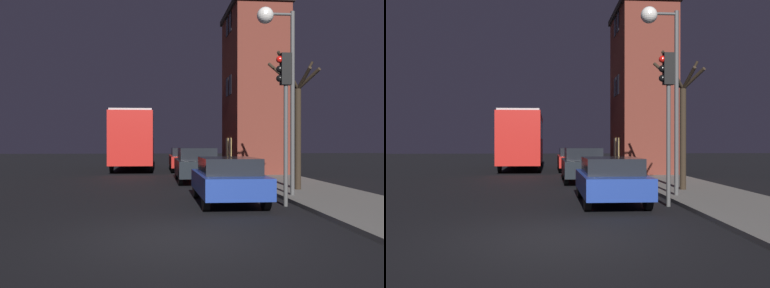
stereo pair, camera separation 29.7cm
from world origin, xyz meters
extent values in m
plane|color=black|center=(0.00, 0.00, 0.00)|extent=(120.00, 120.00, 0.00)
cube|color=brown|center=(5.26, 16.14, 4.66)|extent=(2.94, 5.12, 9.08)
cube|color=black|center=(5.26, 16.14, 9.35)|extent=(3.18, 5.36, 0.30)
cube|color=#F2D172|center=(3.77, 15.62, 1.52)|extent=(0.03, 0.70, 1.10)
cube|color=#F2D172|center=(3.77, 16.65, 1.52)|extent=(0.03, 0.70, 1.10)
cube|color=black|center=(3.77, 15.62, 5.06)|extent=(0.03, 0.70, 1.10)
cube|color=black|center=(3.77, 16.65, 5.06)|extent=(0.03, 0.70, 1.10)
cube|color=black|center=(3.77, 15.62, 8.60)|extent=(0.03, 0.70, 1.10)
cube|color=black|center=(3.77, 16.65, 8.60)|extent=(0.03, 0.70, 1.10)
cylinder|color=#4C4C4C|center=(3.98, 5.24, 3.09)|extent=(0.14, 0.14, 5.94)
cylinder|color=#4C4C4C|center=(3.53, 5.24, 5.96)|extent=(0.90, 0.09, 0.09)
sphere|color=white|center=(3.08, 5.24, 5.91)|extent=(0.54, 0.54, 0.54)
cylinder|color=#4C4C4C|center=(3.27, 3.65, 1.73)|extent=(0.12, 0.12, 3.46)
cube|color=black|center=(3.27, 3.65, 3.91)|extent=(0.30, 0.24, 0.90)
sphere|color=red|center=(3.09, 3.65, 4.18)|extent=(0.20, 0.20, 0.20)
sphere|color=black|center=(3.09, 3.65, 3.91)|extent=(0.20, 0.20, 0.20)
sphere|color=black|center=(3.09, 3.65, 3.64)|extent=(0.20, 0.20, 0.20)
cylinder|color=#2D2319|center=(4.71, 6.84, 1.94)|extent=(0.23, 0.23, 3.64)
cylinder|color=#2D2319|center=(4.33, 7.44, 4.32)|extent=(0.89, 1.32, 1.20)
cylinder|color=#2D2319|center=(4.22, 6.44, 4.34)|extent=(1.09, 0.94, 1.24)
cylinder|color=#2D2319|center=(4.92, 6.68, 4.23)|extent=(0.54, 0.44, 0.98)
cylinder|color=#2D2319|center=(4.93, 6.39, 4.05)|extent=(0.59, 1.01, 0.69)
cylinder|color=#2D2319|center=(4.78, 6.42, 4.08)|extent=(0.27, 0.93, 0.73)
cube|color=red|center=(-1.86, 20.63, 2.06)|extent=(2.55, 9.70, 3.16)
cube|color=black|center=(-1.86, 20.63, 2.63)|extent=(2.57, 8.93, 1.14)
cube|color=#B2B2B2|center=(-1.86, 20.63, 3.70)|extent=(2.42, 9.22, 0.12)
cylinder|color=black|center=(-0.68, 23.78, 0.48)|extent=(0.18, 0.96, 0.96)
cylinder|color=black|center=(-3.05, 23.78, 0.48)|extent=(0.18, 0.96, 0.96)
cylinder|color=black|center=(-0.68, 17.47, 0.48)|extent=(0.18, 0.96, 0.96)
cylinder|color=black|center=(-3.05, 17.47, 0.48)|extent=(0.18, 0.96, 0.96)
cube|color=navy|center=(1.71, 4.37, 0.61)|extent=(1.81, 4.16, 0.59)
cube|color=black|center=(1.71, 4.16, 1.14)|extent=(1.59, 2.17, 0.47)
cylinder|color=black|center=(2.52, 5.72, 0.32)|extent=(0.18, 0.63, 0.63)
cylinder|color=black|center=(0.89, 5.72, 0.32)|extent=(0.18, 0.63, 0.63)
cylinder|color=black|center=(2.52, 3.02, 0.32)|extent=(0.18, 0.63, 0.63)
cylinder|color=black|center=(0.89, 3.02, 0.32)|extent=(0.18, 0.63, 0.63)
cube|color=black|center=(1.42, 11.25, 0.67)|extent=(1.79, 4.58, 0.71)
cube|color=black|center=(1.42, 11.02, 1.30)|extent=(1.57, 2.38, 0.55)
cylinder|color=black|center=(2.22, 12.74, 0.32)|extent=(0.18, 0.64, 0.64)
cylinder|color=black|center=(0.61, 12.74, 0.32)|extent=(0.18, 0.64, 0.64)
cylinder|color=black|center=(2.22, 9.76, 0.32)|extent=(0.18, 0.64, 0.64)
cylinder|color=black|center=(0.61, 9.76, 0.32)|extent=(0.18, 0.64, 0.64)
cube|color=#B21E19|center=(1.34, 18.51, 0.65)|extent=(1.74, 4.58, 0.66)
cube|color=black|center=(1.34, 18.28, 1.22)|extent=(1.53, 2.38, 0.49)
cylinder|color=black|center=(2.12, 20.00, 0.32)|extent=(0.18, 0.64, 0.64)
cylinder|color=black|center=(0.56, 20.00, 0.32)|extent=(0.18, 0.64, 0.64)
cylinder|color=black|center=(2.12, 17.02, 0.32)|extent=(0.18, 0.64, 0.64)
cylinder|color=black|center=(0.56, 17.02, 0.32)|extent=(0.18, 0.64, 0.64)
camera|label=1|loc=(-0.44, -8.25, 1.83)|focal=40.00mm
camera|label=2|loc=(-0.14, -8.28, 1.83)|focal=40.00mm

